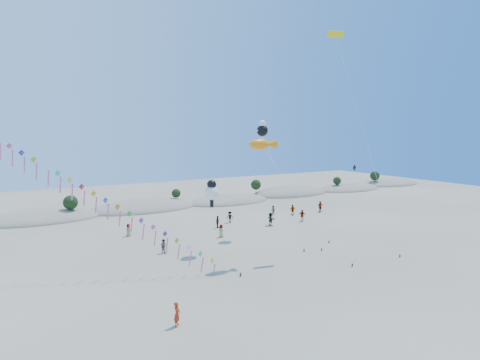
# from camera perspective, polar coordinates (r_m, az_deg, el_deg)

# --- Properties ---
(ground) EXTENTS (160.00, 160.00, 0.00)m
(ground) POSITION_cam_1_polar(r_m,az_deg,el_deg) (32.71, 11.57, -17.14)
(ground) COLOR gray
(ground) RESTS_ON ground
(dune_ridge) EXTENTS (145.30, 11.49, 5.57)m
(dune_ridge) POSITION_cam_1_polar(r_m,az_deg,el_deg) (71.69, -12.65, -3.87)
(dune_ridge) COLOR gray
(dune_ridge) RESTS_ON ground
(kite_train) EXTENTS (21.91, 13.93, 15.39)m
(kite_train) POSITION_cam_1_polar(r_m,az_deg,el_deg) (39.00, -20.63, -1.66)
(kite_train) COLOR #3F2D1E
(kite_train) RESTS_ON ground
(fish_kite) EXTENTS (7.91, 7.29, 12.54)m
(fish_kite) POSITION_cam_1_polar(r_m,az_deg,el_deg) (40.96, 3.26, 5.07)
(fish_kite) COLOR #3F2D1E
(fish_kite) RESTS_ON ground
(cartoon_kite_low) EXTENTS (11.52, 6.77, 8.06)m
(cartoon_kite_low) POSITION_cam_1_polar(r_m,az_deg,el_deg) (43.84, -4.03, -1.60)
(cartoon_kite_low) COLOR #3F2D1E
(cartoon_kite_low) RESTS_ON ground
(cartoon_kite_high) EXTENTS (2.00, 10.26, 14.74)m
(cartoon_kite_high) POSITION_cam_1_polar(r_m,az_deg,el_deg) (51.84, 3.20, 7.17)
(cartoon_kite_high) COLOR #3F2D1E
(cartoon_kite_high) RESTS_ON ground
(parafoil_kite) EXTENTS (3.60, 8.51, 24.57)m
(parafoil_kite) POSITION_cam_1_polar(r_m,az_deg,el_deg) (49.07, 13.60, 18.75)
(parafoil_kite) COLOR #3F2D1E
(parafoil_kite) RESTS_ON ground
(dark_kite) EXTENTS (11.05, 6.55, 8.57)m
(dark_kite) POSITION_cam_1_polar(r_m,az_deg,el_deg) (56.91, 15.12, -0.90)
(dark_kite) COLOR #3F2D1E
(dark_kite) RESTS_ON ground
(flyer_foreground) EXTENTS (0.71, 0.74, 1.70)m
(flyer_foreground) POSITION_cam_1_polar(r_m,az_deg,el_deg) (29.16, -8.94, -18.33)
(flyer_foreground) COLOR #AB2A0D
(flyer_foreground) RESTS_ON ground
(beachgoers) EXTENTS (32.60, 11.47, 1.86)m
(beachgoers) POSITION_cam_1_polar(r_m,az_deg,el_deg) (57.62, 1.82, -5.55)
(beachgoers) COLOR slate
(beachgoers) RESTS_ON ground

